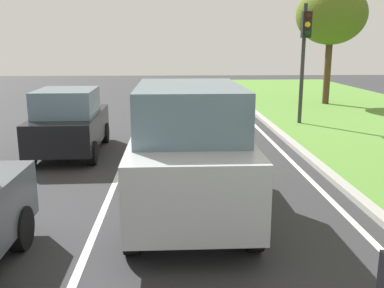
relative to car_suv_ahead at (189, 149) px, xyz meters
The scene contains 8 objects.
ground_plane 4.84m from the car_suv_ahead, 100.29° to the left, with size 60.00×60.00×0.00m, color #2D2D30.
lane_line_center 5.01m from the car_suv_ahead, 108.42° to the left, with size 0.12×32.00×0.01m, color silver.
lane_line_right_edge 5.51m from the car_suv_ahead, 59.17° to the left, with size 0.12×32.00×0.01m, color silver.
curb_right 5.77m from the car_suv_ahead, 54.82° to the left, with size 0.24×48.00×0.12m, color #9E9B93.
car_suv_ahead is the anchor object (origin of this frame).
car_hatchback_far 5.37m from the car_suv_ahead, 125.02° to the left, with size 1.82×3.75×1.78m.
traffic_light_near_right 9.63m from the car_suv_ahead, 61.96° to the left, with size 0.32×0.50×4.34m.
tree_roadside_far 15.87m from the car_suv_ahead, 62.11° to the left, with size 3.31×3.31×5.71m.
Camera 1 is at (0.58, 2.12, 2.94)m, focal length 40.41 mm.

